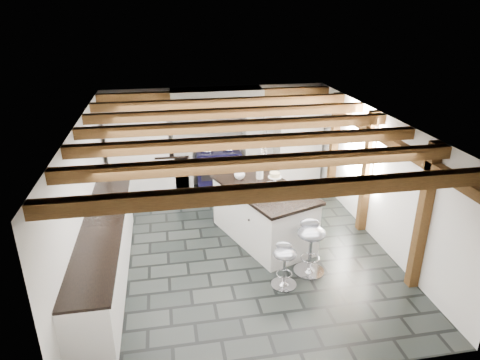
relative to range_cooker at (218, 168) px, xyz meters
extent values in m
plane|color=black|center=(0.00, -2.68, -0.47)|extent=(6.00, 6.00, 0.00)
plane|color=white|center=(0.00, 0.32, 0.68)|extent=(5.00, 0.00, 5.00)
plane|color=white|center=(-2.50, -2.68, 0.68)|extent=(0.00, 6.00, 6.00)
plane|color=white|center=(2.50, -2.68, 0.68)|extent=(0.00, 6.00, 6.00)
plane|color=white|center=(0.00, -2.68, 1.83)|extent=(6.00, 6.00, 0.00)
cube|color=white|center=(-0.80, 0.02, 0.48)|extent=(0.40, 0.60, 1.90)
cube|color=white|center=(0.80, 0.02, 0.48)|extent=(0.40, 0.60, 1.90)
cube|color=brown|center=(0.00, 0.02, 1.52)|extent=(2.10, 0.65, 0.18)
cube|color=white|center=(0.00, 0.02, 1.68)|extent=(2.00, 0.60, 0.31)
cube|color=black|center=(0.00, -0.30, 1.58)|extent=(1.00, 0.03, 0.22)
cube|color=silver|center=(0.00, -0.31, 1.58)|extent=(0.90, 0.01, 0.14)
cube|color=white|center=(-1.75, 0.02, 0.53)|extent=(1.30, 0.58, 2.00)
cube|color=white|center=(1.90, 0.02, 0.53)|extent=(1.00, 0.58, 2.00)
cube|color=white|center=(-2.20, -3.28, -0.03)|extent=(0.60, 3.80, 0.88)
cube|color=black|center=(-2.20, -3.28, 0.43)|extent=(0.64, 3.80, 0.04)
cube|color=white|center=(-1.05, 0.02, -0.03)|extent=(0.70, 0.60, 0.88)
cube|color=black|center=(-1.05, 0.02, 0.43)|extent=(0.74, 0.64, 0.04)
cube|color=brown|center=(2.42, -2.68, 1.48)|extent=(0.15, 5.80, 0.14)
plane|color=white|center=(2.48, -2.08, 1.08)|extent=(0.00, 0.90, 0.90)
cube|color=brown|center=(0.00, -5.28, 1.74)|extent=(5.00, 0.16, 0.16)
cube|color=brown|center=(0.00, -4.41, 1.74)|extent=(5.00, 0.16, 0.16)
cube|color=brown|center=(0.00, -3.54, 1.74)|extent=(5.00, 0.16, 0.16)
cube|color=brown|center=(0.00, -2.68, 1.74)|extent=(5.00, 0.16, 0.16)
cube|color=brown|center=(0.00, -1.81, 1.74)|extent=(5.00, 0.16, 0.16)
cube|color=brown|center=(0.00, -0.94, 1.74)|extent=(5.00, 0.16, 0.16)
cube|color=brown|center=(0.00, -0.08, 1.74)|extent=(5.00, 0.16, 0.16)
cube|color=brown|center=(2.42, -4.28, 0.68)|extent=(0.15, 0.15, 2.30)
cube|color=brown|center=(2.42, -2.48, 0.68)|extent=(0.15, 0.15, 2.30)
cube|color=brown|center=(2.42, -0.88, 0.68)|extent=(0.15, 0.15, 2.30)
cylinder|color=black|center=(0.45, -2.73, 1.46)|extent=(0.01, 0.01, 0.56)
cylinder|color=white|center=(0.45, -2.73, 1.13)|extent=(0.09, 0.09, 0.22)
cylinder|color=black|center=(0.50, -2.43, 1.46)|extent=(0.01, 0.01, 0.56)
cylinder|color=white|center=(0.50, -2.43, 1.13)|extent=(0.09, 0.09, 0.22)
cylinder|color=black|center=(0.55, -2.13, 1.46)|extent=(0.01, 0.01, 0.56)
cylinder|color=white|center=(0.55, -2.13, 1.13)|extent=(0.09, 0.09, 0.22)
cube|color=black|center=(0.00, 0.00, -0.02)|extent=(1.00, 0.60, 0.90)
ellipsoid|color=silver|center=(-0.25, 0.00, 0.46)|extent=(0.28, 0.28, 0.11)
ellipsoid|color=silver|center=(0.25, 0.00, 0.46)|extent=(0.28, 0.28, 0.11)
cylinder|color=silver|center=(0.00, -0.32, 0.35)|extent=(0.95, 0.03, 0.03)
cube|color=black|center=(-0.25, -0.30, -0.02)|extent=(0.35, 0.02, 0.30)
cube|color=black|center=(0.25, -0.30, -0.02)|extent=(0.35, 0.02, 0.30)
cube|color=white|center=(0.48, -2.50, 0.02)|extent=(1.61, 2.20, 0.97)
cube|color=black|center=(0.48, -2.50, 0.53)|extent=(1.73, 2.31, 0.06)
imported|color=white|center=(0.14, -2.04, 0.66)|extent=(0.26, 0.26, 0.21)
ellipsoid|color=orange|center=(0.14, -2.04, 0.83)|extent=(0.22, 0.22, 0.13)
cylinder|color=white|center=(0.50, -2.08, 0.66)|extent=(0.13, 0.13, 0.20)
imported|color=white|center=(0.62, -2.56, 0.59)|extent=(0.37, 0.37, 0.07)
cylinder|color=white|center=(0.72, -2.35, 0.61)|extent=(0.06, 0.06, 0.11)
cylinder|color=white|center=(0.72, -2.35, 0.68)|extent=(0.24, 0.24, 0.02)
cylinder|color=beige|center=(0.72, -2.35, 0.72)|extent=(0.19, 0.19, 0.08)
cylinder|color=silver|center=(0.97, -3.68, -0.45)|extent=(0.49, 0.49, 0.03)
cone|color=silver|center=(0.97, -3.68, -0.40)|extent=(0.22, 0.22, 0.09)
cylinder|color=silver|center=(0.97, -3.68, -0.10)|extent=(0.06, 0.06, 0.62)
torus|color=silver|center=(0.97, -3.68, -0.20)|extent=(0.31, 0.31, 0.02)
ellipsoid|color=#989CA6|center=(0.97, -3.68, 0.25)|extent=(0.52, 0.52, 0.20)
ellipsoid|color=#989CA6|center=(0.99, -3.57, 0.36)|extent=(0.33, 0.18, 0.17)
cylinder|color=silver|center=(0.48, -3.95, -0.45)|extent=(0.39, 0.39, 0.03)
cone|color=silver|center=(0.48, -3.95, -0.41)|extent=(0.18, 0.18, 0.07)
cylinder|color=silver|center=(0.48, -3.95, -0.17)|extent=(0.04, 0.04, 0.49)
torus|color=silver|center=(0.48, -3.95, -0.25)|extent=(0.25, 0.25, 0.02)
ellipsoid|color=#989CA6|center=(0.48, -3.95, 0.10)|extent=(0.46, 0.46, 0.16)
ellipsoid|color=#989CA6|center=(0.51, -3.87, 0.19)|extent=(0.27, 0.19, 0.14)
camera|label=1|loc=(-1.16, -9.19, 3.56)|focal=32.00mm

